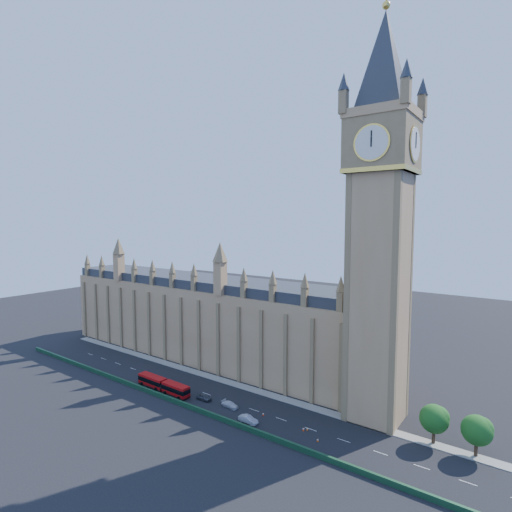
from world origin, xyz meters
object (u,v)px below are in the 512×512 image
Objects in this scene: car_silver at (248,419)px; car_white at (230,405)px; red_bus at (163,385)px; car_grey at (204,397)px.

car_white is (-8.39, 3.51, -0.12)m from car_silver.
red_bus is at bearing 90.72° from car_silver.
red_bus is at bearing 97.46° from car_grey.
car_grey is 16.84m from car_silver.
car_grey is 0.89× the size of car_silver.
car_silver is at bearing -101.84° from car_grey.
car_grey is 8.26m from car_white.
car_white is at bearing -86.98° from car_grey.
car_white is (21.50, 3.16, -0.98)m from red_bus.
red_bus is 3.80× the size of car_silver.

